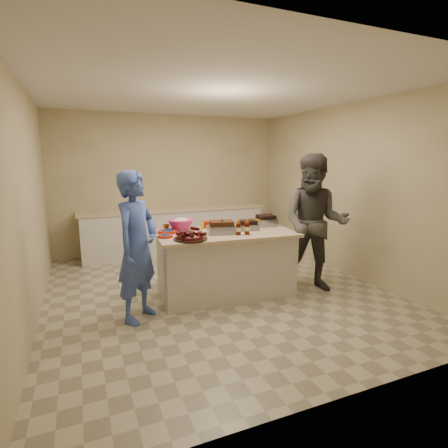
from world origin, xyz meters
name	(u,v)px	position (x,y,z in m)	size (l,w,h in m)	color
room	(216,290)	(0.00, 0.00, 0.00)	(4.50, 5.00, 2.70)	tan
back_counter	(175,231)	(0.00, 2.20, 0.45)	(3.60, 0.64, 0.90)	silver
island	(225,293)	(0.09, -0.14, 0.00)	(1.85, 0.97, 0.88)	silver
rib_platter	(191,240)	(-0.49, -0.40, 0.88)	(0.42, 0.42, 0.17)	#450709
pulled_pork_tray	(222,233)	(0.01, -0.20, 0.88)	(0.35, 0.27, 0.11)	#47230F
brisket_tray	(248,230)	(0.43, -0.12, 0.88)	(0.27, 0.23, 0.08)	black
roasting_pan	(266,226)	(0.81, 0.04, 0.88)	(0.27, 0.27, 0.11)	gray
coleslaw_bowl	(181,230)	(-0.43, 0.24, 0.88)	(0.36, 0.36, 0.24)	#C42772
sausage_plate	(221,229)	(0.10, 0.07, 0.88)	(0.31, 0.31, 0.05)	silver
mac_cheese_dish	(259,225)	(0.74, 0.11, 0.88)	(0.32, 0.24, 0.09)	orange
bbq_bottle_a	(238,235)	(0.17, -0.38, 0.88)	(0.06, 0.06, 0.19)	#3E0E02
bbq_bottle_b	(247,235)	(0.28, -0.40, 0.88)	(0.07, 0.07, 0.19)	#3E0E02
mustard_bottle	(202,230)	(-0.15, 0.13, 0.88)	(0.04, 0.04, 0.12)	#DFC701
sauce_bowl	(210,229)	(-0.03, 0.14, 0.88)	(0.13, 0.04, 0.13)	silver
plate_stack_large	(168,233)	(-0.65, 0.11, 0.88)	(0.26, 0.26, 0.03)	#A11D0B
plate_stack_small	(165,237)	(-0.74, -0.15, 0.88)	(0.19, 0.19, 0.03)	#A11D0B
plastic_cup	(166,230)	(-0.62, 0.29, 0.88)	(0.09, 0.08, 0.09)	#924014
basket_stack	(209,227)	(-0.01, 0.26, 0.88)	(0.18, 0.13, 0.09)	#A11D0B
guest_blue	(141,318)	(-1.14, -0.46, 0.00)	(0.63, 1.73, 0.41)	#3E59B5
guest_gray	(311,288)	(1.31, -0.45, 0.00)	(0.94, 1.92, 0.73)	#45433E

